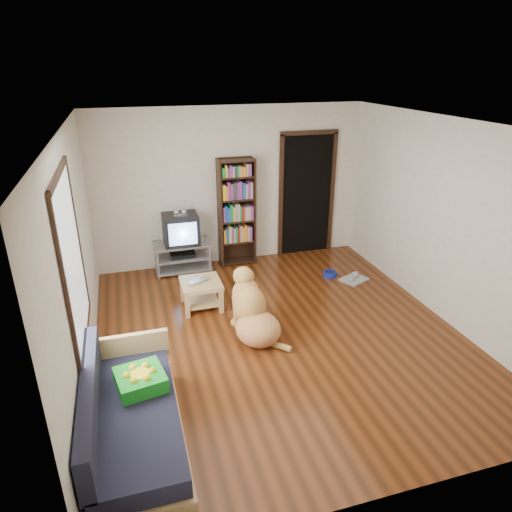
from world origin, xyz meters
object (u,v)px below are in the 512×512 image
object	(u,v)px
sofa	(131,423)
dog	(252,313)
coffee_table	(201,289)
green_cushion	(140,380)
tv_stand	(183,256)
dog_bowl	(330,274)
bookshelf	(237,207)
grey_rag	(354,280)
crt_tv	(181,228)
laptop	(201,282)

from	to	relation	value
sofa	dog	bearing A→B (deg)	43.21
sofa	coffee_table	size ratio (longest dim) A/B	3.27
green_cushion	tv_stand	bearing A→B (deg)	64.93
dog_bowl	coffee_table	xyz separation A→B (m)	(-2.18, -0.40, 0.24)
green_cushion	bookshelf	distance (m)	3.91
dog_bowl	dog	bearing A→B (deg)	-142.33
coffee_table	grey_rag	bearing A→B (deg)	3.56
dog_bowl	coffee_table	world-z (taller)	coffee_table
green_cushion	tv_stand	distance (m)	3.46
dog_bowl	grey_rag	size ratio (longest dim) A/B	0.55
dog_bowl	dog	distance (m)	2.15
dog_bowl	bookshelf	size ratio (longest dim) A/B	0.12
sofa	dog	size ratio (longest dim) A/B	1.78
dog	green_cushion	bearing A→B (deg)	-140.65
tv_stand	crt_tv	bearing A→B (deg)	90.00
sofa	coffee_table	xyz separation A→B (m)	(1.05, 2.35, 0.02)
laptop	grey_rag	world-z (taller)	laptop
laptop	green_cushion	bearing A→B (deg)	-139.94
coffee_table	dog	bearing A→B (deg)	-61.24
green_cushion	bookshelf	size ratio (longest dim) A/B	0.24
dog_bowl	grey_rag	distance (m)	0.39
tv_stand	coffee_table	size ratio (longest dim) A/B	1.64
grey_rag	coffee_table	size ratio (longest dim) A/B	0.73
dog_bowl	coffee_table	distance (m)	2.23
green_cushion	crt_tv	bearing A→B (deg)	65.02
dog	sofa	bearing A→B (deg)	-136.79
green_cushion	bookshelf	bearing A→B (deg)	51.56
tv_stand	dog_bowl	bearing A→B (deg)	-21.36
green_cushion	coffee_table	xyz separation A→B (m)	(0.93, 2.06, -0.21)
laptop	bookshelf	xyz separation A→B (m)	(0.87, 1.41, 0.59)
coffee_table	dog	size ratio (longest dim) A/B	0.55
grey_rag	bookshelf	bearing A→B (deg)	142.62
green_cushion	bookshelf	xyz separation A→B (m)	(1.80, 3.44, 0.51)
laptop	bookshelf	size ratio (longest dim) A/B	0.17
green_cushion	tv_stand	xyz separation A→B (m)	(0.85, 3.34, -0.22)
tv_stand	coffee_table	world-z (taller)	tv_stand
dog	grey_rag	bearing A→B (deg)	27.89
dog_bowl	dog	world-z (taller)	dog
green_cushion	tv_stand	size ratio (longest dim) A/B	0.47
crt_tv	sofa	distance (m)	3.81
coffee_table	crt_tv	bearing A→B (deg)	93.34
green_cushion	dog	bearing A→B (deg)	28.54
crt_tv	sofa	bearing A→B (deg)	-104.93
dog_bowl	crt_tv	world-z (taller)	crt_tv
laptop	dog_bowl	bearing A→B (deg)	-14.14
tv_stand	laptop	bearing A→B (deg)	-86.68
dog_bowl	sofa	distance (m)	4.25
dog_bowl	sofa	size ratio (longest dim) A/B	0.12
coffee_table	tv_stand	bearing A→B (deg)	93.40
tv_stand	bookshelf	xyz separation A→B (m)	(0.95, 0.09, 0.73)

